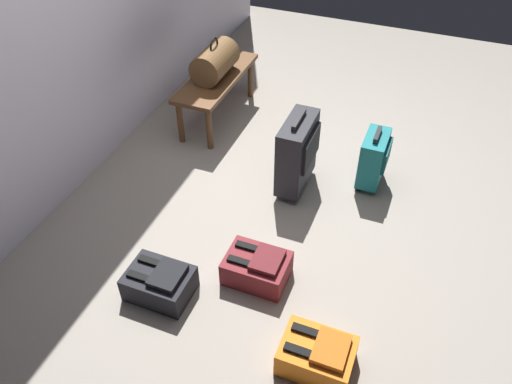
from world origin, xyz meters
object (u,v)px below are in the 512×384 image
at_px(suitcase_upright_charcoal, 297,152).
at_px(backpack_orange, 317,355).
at_px(bench, 217,82).
at_px(suitcase_small_teal, 374,158).
at_px(duffel_bag_brown, 215,62).
at_px(cell_phone, 229,59).
at_px(backpack_dark, 160,283).
at_px(backpack_maroon, 257,267).

distance_m(suitcase_upright_charcoal, backpack_orange, 1.49).
distance_m(bench, suitcase_small_teal, 1.50).
bearing_deg(duffel_bag_brown, cell_phone, 2.71).
xyz_separation_m(duffel_bag_brown, suitcase_small_teal, (-0.40, -1.44, -0.30)).
bearing_deg(backpack_orange, bench, 36.75).
xyz_separation_m(cell_phone, suitcase_upright_charcoal, (-0.95, -0.94, -0.10)).
height_order(suitcase_small_teal, backpack_orange, suitcase_small_teal).
bearing_deg(cell_phone, suitcase_small_teal, -116.17).
distance_m(backpack_orange, backpack_dark, 1.01).
bearing_deg(backpack_dark, suitcase_small_teal, -32.69).
relative_size(bench, backpack_dark, 2.63).
xyz_separation_m(bench, backpack_dark, (-1.88, -0.49, -0.25)).
distance_m(duffel_bag_brown, backpack_maroon, 1.89).
xyz_separation_m(cell_phone, backpack_maroon, (-1.87, -1.00, -0.32)).
bearing_deg(suitcase_upright_charcoal, duffel_bag_brown, 55.61).
relative_size(cell_phone, backpack_maroon, 0.38).
distance_m(backpack_maroon, backpack_dark, 0.59).
bearing_deg(backpack_orange, backpack_maroon, 49.34).
height_order(suitcase_upright_charcoal, backpack_orange, suitcase_upright_charcoal).
bearing_deg(bench, suitcase_upright_charcoal, -124.74).
relative_size(suitcase_upright_charcoal, backpack_dark, 1.60).
height_order(bench, backpack_orange, bench).
bearing_deg(cell_phone, bench, -177.21).
distance_m(suitcase_upright_charcoal, backpack_dark, 1.33).
height_order(backpack_orange, backpack_dark, same).
distance_m(bench, backpack_orange, 2.51).
xyz_separation_m(suitcase_small_teal, backpack_maroon, (-1.16, 0.45, -0.15)).
bearing_deg(duffel_bag_brown, backpack_dark, -165.35).
bearing_deg(backpack_dark, suitcase_upright_charcoal, -19.47).
bearing_deg(duffel_bag_brown, bench, 0.00).
relative_size(duffel_bag_brown, backpack_orange, 1.16).
relative_size(duffel_bag_brown, suitcase_small_teal, 0.96).
xyz_separation_m(duffel_bag_brown, suitcase_upright_charcoal, (-0.64, -0.93, -0.23)).
bearing_deg(backpack_dark, duffel_bag_brown, 14.65).
bearing_deg(suitcase_small_teal, backpack_maroon, 158.57).
distance_m(bench, duffel_bag_brown, 0.20).
distance_m(bench, cell_phone, 0.31).
relative_size(duffel_bag_brown, suitcase_upright_charcoal, 0.73).
xyz_separation_m(suitcase_upright_charcoal, backpack_dark, (-1.24, 0.44, -0.22)).
xyz_separation_m(cell_phone, backpack_orange, (-2.31, -1.51, -0.32)).
xyz_separation_m(suitcase_upright_charcoal, backpack_maroon, (-0.92, -0.06, -0.22)).
distance_m(duffel_bag_brown, backpack_dark, 1.99).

